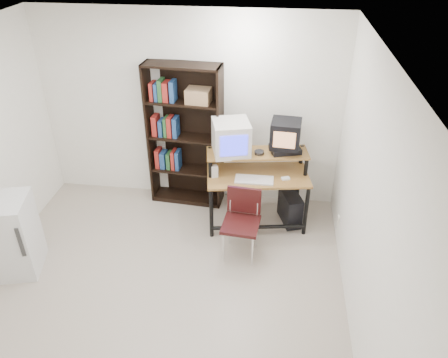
# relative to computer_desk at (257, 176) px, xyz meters

# --- Properties ---
(floor) EXTENTS (4.00, 4.00, 0.01)m
(floor) POSITION_rel_computer_desk_xyz_m (-0.96, -1.42, -0.70)
(floor) COLOR #BBAD9B
(floor) RESTS_ON ground
(ceiling) EXTENTS (4.00, 4.00, 0.01)m
(ceiling) POSITION_rel_computer_desk_xyz_m (-0.96, -1.42, 1.91)
(ceiling) COLOR white
(ceiling) RESTS_ON back_wall
(back_wall) EXTENTS (4.00, 0.01, 2.60)m
(back_wall) POSITION_rel_computer_desk_xyz_m (-0.96, 0.58, 0.61)
(back_wall) COLOR white
(back_wall) RESTS_ON floor
(right_wall) EXTENTS (0.01, 4.00, 2.60)m
(right_wall) POSITION_rel_computer_desk_xyz_m (1.04, -1.42, 0.61)
(right_wall) COLOR white
(right_wall) RESTS_ON floor
(computer_desk) EXTENTS (1.35, 0.83, 0.98)m
(computer_desk) POSITION_rel_computer_desk_xyz_m (0.00, 0.00, 0.00)
(computer_desk) COLOR olive
(computer_desk) RESTS_ON floor
(crt_monitor) EXTENTS (0.54, 0.54, 0.42)m
(crt_monitor) POSITION_rel_computer_desk_xyz_m (-0.35, 0.08, 0.48)
(crt_monitor) COLOR beige
(crt_monitor) RESTS_ON computer_desk
(vcr) EXTENTS (0.42, 0.36, 0.08)m
(vcr) POSITION_rel_computer_desk_xyz_m (0.32, 0.17, 0.32)
(vcr) COLOR black
(vcr) RESTS_ON computer_desk
(crt_tv) EXTENTS (0.38, 0.38, 0.34)m
(crt_tv) POSITION_rel_computer_desk_xyz_m (0.31, 0.18, 0.52)
(crt_tv) COLOR black
(crt_tv) RESTS_ON vcr
(cd_spindle) EXTENTS (0.14, 0.14, 0.05)m
(cd_spindle) POSITION_rel_computer_desk_xyz_m (0.01, 0.06, 0.30)
(cd_spindle) COLOR #26262B
(cd_spindle) RESTS_ON computer_desk
(keyboard) EXTENTS (0.47, 0.21, 0.03)m
(keyboard) POSITION_rel_computer_desk_xyz_m (-0.03, -0.17, 0.04)
(keyboard) COLOR beige
(keyboard) RESTS_ON computer_desk
(mousepad) EXTENTS (0.25, 0.22, 0.01)m
(mousepad) POSITION_rel_computer_desk_xyz_m (0.36, -0.08, 0.03)
(mousepad) COLOR black
(mousepad) RESTS_ON computer_desk
(mouse) EXTENTS (0.12, 0.09, 0.03)m
(mouse) POSITION_rel_computer_desk_xyz_m (0.35, -0.09, 0.05)
(mouse) COLOR white
(mouse) RESTS_ON mousepad
(desk_speaker) EXTENTS (0.10, 0.10, 0.17)m
(desk_speaker) POSITION_rel_computer_desk_xyz_m (-0.53, -0.14, 0.11)
(desk_speaker) COLOR beige
(desk_speaker) RESTS_ON computer_desk
(pc_tower) EXTENTS (0.33, 0.49, 0.42)m
(pc_tower) POSITION_rel_computer_desk_xyz_m (0.45, 0.06, -0.48)
(pc_tower) COLOR black
(pc_tower) RESTS_ON floor
(school_chair) EXTENTS (0.45, 0.45, 0.84)m
(school_chair) POSITION_rel_computer_desk_xyz_m (-0.13, -0.63, -0.18)
(school_chair) COLOR black
(school_chair) RESTS_ON floor
(bookshelf) EXTENTS (1.01, 0.40, 1.97)m
(bookshelf) POSITION_rel_computer_desk_xyz_m (-1.00, 0.44, 0.31)
(bookshelf) COLOR black
(bookshelf) RESTS_ON floor
(mini_fridge) EXTENTS (0.66, 0.66, 0.93)m
(mini_fridge) POSITION_rel_computer_desk_xyz_m (-2.68, -1.24, -0.23)
(mini_fridge) COLOR silver
(mini_fridge) RESTS_ON floor
(wall_outlet) EXTENTS (0.02, 0.08, 0.12)m
(wall_outlet) POSITION_rel_computer_desk_xyz_m (1.03, -0.27, -0.39)
(wall_outlet) COLOR beige
(wall_outlet) RESTS_ON right_wall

